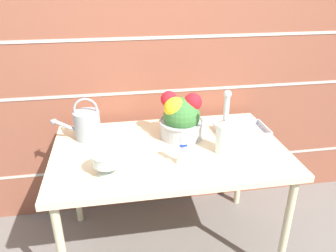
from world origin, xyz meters
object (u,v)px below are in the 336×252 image
(crystal_pedestal_bowl, at_px, (107,160))
(figurine_vase, at_px, (182,152))
(glass_decanter, at_px, (224,132))
(watering_can, at_px, (86,124))
(flower_planter, at_px, (181,118))
(wire_tray, at_px, (242,132))

(crystal_pedestal_bowl, relative_size, figurine_vase, 0.84)
(glass_decanter, bearing_deg, watering_can, 158.73)
(flower_planter, bearing_deg, crystal_pedestal_bowl, -142.69)
(crystal_pedestal_bowl, relative_size, glass_decanter, 0.42)
(crystal_pedestal_bowl, height_order, figurine_vase, figurine_vase)
(watering_can, bearing_deg, glass_decanter, -21.27)
(glass_decanter, bearing_deg, figurine_vase, -160.50)
(flower_planter, bearing_deg, glass_decanter, -48.31)
(flower_planter, height_order, wire_tray, flower_planter)
(glass_decanter, distance_m, figurine_vase, 0.27)
(watering_can, distance_m, crystal_pedestal_bowl, 0.43)
(glass_decanter, xyz_separation_m, figurine_vase, (-0.25, -0.09, -0.05))
(crystal_pedestal_bowl, bearing_deg, watering_can, 106.30)
(crystal_pedestal_bowl, relative_size, wire_tray, 0.49)
(figurine_vase, relative_size, wire_tray, 0.58)
(flower_planter, xyz_separation_m, glass_decanter, (0.20, -0.22, -0.01))
(figurine_vase, xyz_separation_m, wire_tray, (0.44, 0.29, -0.06))
(flower_planter, distance_m, wire_tray, 0.41)
(watering_can, xyz_separation_m, wire_tray, (0.95, -0.09, -0.08))
(flower_planter, relative_size, wire_tray, 0.91)
(flower_planter, height_order, glass_decanter, glass_decanter)
(watering_can, height_order, figurine_vase, watering_can)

